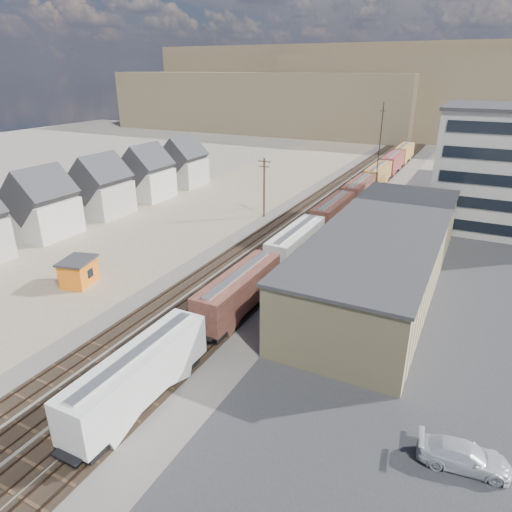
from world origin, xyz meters
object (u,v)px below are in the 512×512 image
at_px(utility_pole_north, 264,186).
at_px(maintenance_shed, 79,272).
at_px(parked_car_silver, 464,456).
at_px(freight_train, 347,200).
at_px(parked_car_blue, 475,224).

relative_size(utility_pole_north, maintenance_shed, 2.00).
bearing_deg(utility_pole_north, maintenance_shed, -103.20).
relative_size(maintenance_shed, parked_car_silver, 0.89).
xyz_separation_m(maintenance_shed, parked_car_silver, (42.01, -8.42, -0.79)).
xyz_separation_m(freight_train, utility_pole_north, (-12.30, -6.83, 2.50)).
xyz_separation_m(freight_train, parked_car_silver, (21.91, -48.53, -1.98)).
height_order(utility_pole_north, parked_car_blue, utility_pole_north).
distance_m(maintenance_shed, parked_car_silver, 42.86).
bearing_deg(parked_car_silver, utility_pole_north, 32.53).
bearing_deg(parked_car_blue, parked_car_silver, -115.51).
xyz_separation_m(parked_car_silver, parked_car_blue, (-1.83, 51.54, -0.14)).
relative_size(freight_train, utility_pole_north, 11.97).
xyz_separation_m(freight_train, parked_car_blue, (20.08, 3.01, -2.12)).
bearing_deg(maintenance_shed, parked_car_blue, 47.01).
distance_m(freight_train, parked_car_blue, 20.41).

